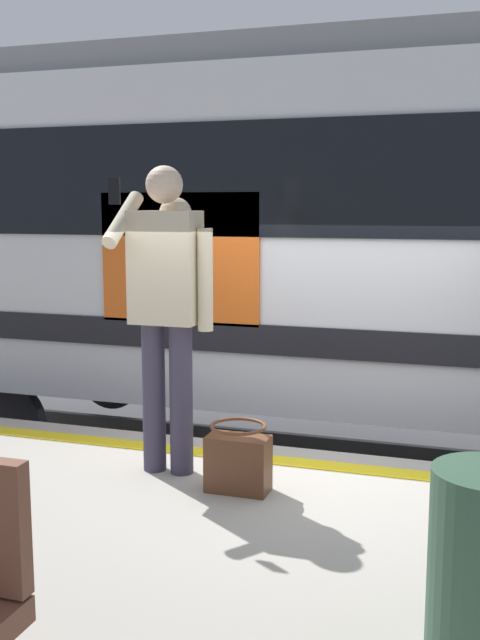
# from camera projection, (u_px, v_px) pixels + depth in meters

# --- Properties ---
(ground_plane) EXTENTS (24.93, 24.93, 0.00)m
(ground_plane) POSITION_uv_depth(u_px,v_px,m) (300.00, 591.00, 5.25)
(ground_plane) COLOR #3D3D3F
(safety_line) EXTENTS (15.28, 0.16, 0.01)m
(safety_line) POSITION_uv_depth(u_px,v_px,m) (290.00, 462.00, 4.81)
(safety_line) COLOR yellow
(safety_line) RESTS_ON platform
(track_rail_near) EXTENTS (20.26, 0.08, 0.16)m
(track_rail_near) POSITION_uv_depth(u_px,v_px,m) (342.00, 497.00, 6.73)
(track_rail_near) COLOR slate
(track_rail_near) RESTS_ON ground
(track_rail_far) EXTENTS (20.26, 0.08, 0.16)m
(track_rail_far) POSITION_uv_depth(u_px,v_px,m) (367.00, 448.00, 8.08)
(track_rail_far) COLOR slate
(track_rail_far) RESTS_ON ground
(train_carriage) EXTENTS (12.98, 2.74, 3.85)m
(train_carriage) POSITION_uv_depth(u_px,v_px,m) (474.00, 227.00, 6.73)
(train_carriage) COLOR silver
(train_carriage) RESTS_ON ground
(passenger) EXTENTS (0.57, 0.55, 1.85)m
(passenger) POSITION_uv_depth(u_px,v_px,m) (167.00, 294.00, 4.50)
(passenger) COLOR #383347
(passenger) RESTS_ON platform
(handbag) EXTENTS (0.36, 0.32, 0.39)m
(handbag) POSITION_uv_depth(u_px,v_px,m) (238.00, 460.00, 4.30)
(handbag) COLOR #59331E
(handbag) RESTS_ON platform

